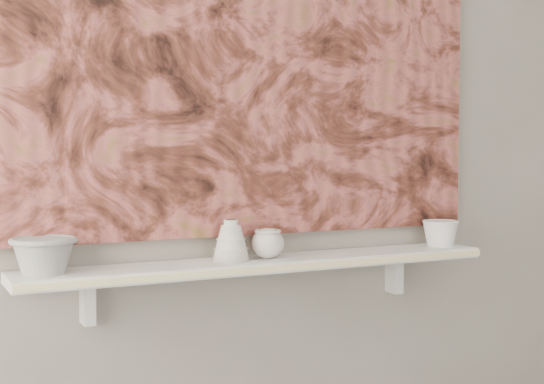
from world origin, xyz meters
TOP-DOWN VIEW (x-y plane):
  - wall_back at (0.00, 1.60)m, footprint 3.60×0.00m
  - shelf at (0.00, 1.51)m, footprint 1.40×0.18m
  - shelf_stripe at (0.00, 1.41)m, footprint 1.40×0.01m
  - bracket_left at (-0.49, 1.57)m, footprint 0.03×0.06m
  - bracket_right at (0.49, 1.57)m, footprint 0.03×0.06m
  - painting at (0.00, 1.59)m, footprint 1.50×0.02m
  - house_motif at (0.45, 1.57)m, footprint 0.09×0.00m
  - bowl_grey at (-0.61, 1.51)m, footprint 0.20×0.20m
  - cup_cream at (0.01, 1.51)m, footprint 0.10×0.10m
  - bell_vessel at (-0.11, 1.51)m, footprint 0.12×0.12m
  - bowl_white at (0.62, 1.51)m, footprint 0.15×0.15m

SIDE VIEW (x-z plane):
  - bracket_left at x=-0.49m, z-range 0.78..0.90m
  - bracket_right at x=0.49m, z-range 0.78..0.90m
  - shelf at x=0.00m, z-range 0.90..0.93m
  - shelf_stripe at x=0.00m, z-range 0.91..0.92m
  - bowl_white at x=0.62m, z-range 0.93..1.01m
  - cup_cream at x=0.01m, z-range 0.93..1.01m
  - bowl_grey at x=-0.61m, z-range 0.93..1.02m
  - bell_vessel at x=-0.11m, z-range 0.93..1.04m
  - house_motif at x=0.45m, z-range 1.19..1.27m
  - wall_back at x=0.00m, z-range -0.45..3.15m
  - painting at x=0.00m, z-range 0.99..2.09m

